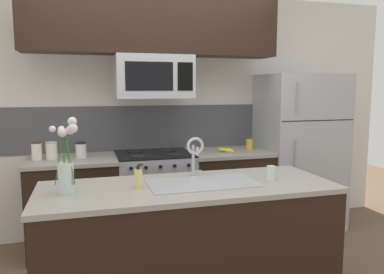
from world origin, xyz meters
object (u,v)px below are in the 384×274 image
(banana_bunch, at_px, (226,150))
(storage_jar_tall, at_px, (37,151))
(coffee_tin, at_px, (250,144))
(sink_faucet, at_px, (195,151))
(dish_soap_bottle, at_px, (138,178))
(storage_jar_medium, at_px, (52,150))
(microwave, at_px, (154,77))
(stove_range, at_px, (155,197))
(storage_jar_short, at_px, (81,150))
(refrigerator, at_px, (298,151))
(drinking_glass, at_px, (271,173))
(flower_vase, at_px, (66,166))

(banana_bunch, bearing_deg, storage_jar_tall, 177.86)
(coffee_tin, relative_size, sink_faucet, 0.36)
(banana_bunch, bearing_deg, dish_soap_bottle, -132.59)
(storage_jar_medium, bearing_deg, microwave, -2.35)
(coffee_tin, bearing_deg, storage_jar_tall, -178.94)
(microwave, relative_size, dish_soap_bottle, 4.51)
(sink_faucet, bearing_deg, banana_bunch, 57.20)
(stove_range, height_order, banana_bunch, banana_bunch)
(storage_jar_medium, relative_size, dish_soap_bottle, 1.01)
(storage_jar_short, bearing_deg, storage_jar_tall, -176.78)
(refrigerator, distance_m, drinking_glass, 1.68)
(flower_vase, bearing_deg, sink_faucet, 12.66)
(storage_jar_medium, height_order, storage_jar_short, storage_jar_medium)
(drinking_glass, bearing_deg, dish_soap_bottle, 177.21)
(storage_jar_short, distance_m, sink_faucet, 1.37)
(banana_bunch, height_order, sink_faucet, sink_faucet)
(storage_jar_tall, height_order, storage_jar_short, storage_jar_tall)
(storage_jar_medium, height_order, flower_vase, flower_vase)
(storage_jar_tall, bearing_deg, flower_vase, -75.69)
(storage_jar_tall, relative_size, coffee_tin, 1.59)
(coffee_tin, bearing_deg, refrigerator, -2.90)
(stove_range, bearing_deg, storage_jar_medium, 178.88)
(storage_jar_tall, height_order, banana_bunch, storage_jar_tall)
(microwave, distance_m, sink_faucet, 1.18)
(microwave, relative_size, storage_jar_tall, 4.27)
(stove_range, xyz_separation_m, storage_jar_tall, (-1.11, 0.01, 0.54))
(microwave, xyz_separation_m, storage_jar_tall, (-1.11, 0.03, -0.69))
(storage_jar_medium, distance_m, drinking_glass, 2.07)
(stove_range, relative_size, coffee_tin, 8.45)
(stove_range, relative_size, microwave, 1.25)
(flower_vase, bearing_deg, drinking_glass, -1.68)
(refrigerator, height_order, storage_jar_short, refrigerator)
(sink_faucet, xyz_separation_m, dish_soap_bottle, (-0.45, -0.20, -0.13))
(refrigerator, height_order, dish_soap_bottle, refrigerator)
(refrigerator, relative_size, storage_jar_tall, 9.91)
(microwave, bearing_deg, coffee_tin, 3.79)
(banana_bunch, height_order, flower_vase, flower_vase)
(coffee_tin, height_order, dish_soap_bottle, dish_soap_bottle)
(refrigerator, bearing_deg, drinking_glass, -128.35)
(microwave, distance_m, storage_jar_medium, 1.20)
(dish_soap_bottle, bearing_deg, banana_bunch, 47.41)
(stove_range, xyz_separation_m, banana_bunch, (0.76, -0.06, 0.47))
(storage_jar_medium, xyz_separation_m, coffee_tin, (2.05, 0.03, -0.03))
(storage_jar_tall, bearing_deg, sink_faucet, -40.70)
(banana_bunch, xyz_separation_m, drinking_glass, (-0.13, -1.23, 0.03))
(dish_soap_bottle, bearing_deg, stove_range, 75.07)
(refrigerator, relative_size, drinking_glass, 16.33)
(storage_jar_tall, xyz_separation_m, storage_jar_medium, (0.13, 0.01, -0.00))
(sink_faucet, distance_m, drinking_glass, 0.58)
(sink_faucet, bearing_deg, storage_jar_medium, 135.86)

